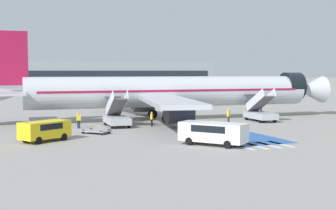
# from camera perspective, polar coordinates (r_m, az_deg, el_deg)

# --- Properties ---
(ground_plane) EXTENTS (600.00, 600.00, 0.00)m
(ground_plane) POSITION_cam_1_polar(r_m,az_deg,el_deg) (57.24, 1.21, -1.84)
(ground_plane) COLOR gray
(apron_leadline_yellow) EXTENTS (78.70, 4.94, 0.01)m
(apron_leadline_yellow) POSITION_cam_1_polar(r_m,az_deg,el_deg) (57.09, 0.55, -1.85)
(apron_leadline_yellow) COLOR gold
(apron_leadline_yellow) RESTS_ON ground_plane
(apron_stand_patch_blue) EXTENTS (6.00, 12.67, 0.01)m
(apron_stand_patch_blue) POSITION_cam_1_polar(r_m,az_deg,el_deg) (44.17, 7.61, -3.65)
(apron_stand_patch_blue) COLOR #2856A8
(apron_stand_patch_blue) RESTS_ON ground_plane
(apron_walkway_bar_0) EXTENTS (0.44, 3.60, 0.01)m
(apron_walkway_bar_0) POSITION_cam_1_polar(r_m,az_deg,el_deg) (37.60, 9.08, -5.04)
(apron_walkway_bar_0) COLOR silver
(apron_walkway_bar_0) RESTS_ON ground_plane
(apron_walkway_bar_1) EXTENTS (0.44, 3.60, 0.01)m
(apron_walkway_bar_1) POSITION_cam_1_polar(r_m,az_deg,el_deg) (38.22, 10.63, -4.91)
(apron_walkway_bar_1) COLOR silver
(apron_walkway_bar_1) RESTS_ON ground_plane
(apron_walkway_bar_2) EXTENTS (0.44, 3.60, 0.01)m
(apron_walkway_bar_2) POSITION_cam_1_polar(r_m,az_deg,el_deg) (38.87, 12.14, -4.78)
(apron_walkway_bar_2) COLOR silver
(apron_walkway_bar_2) RESTS_ON ground_plane
(apron_walkway_bar_3) EXTENTS (0.44, 3.60, 0.01)m
(apron_walkway_bar_3) POSITION_cam_1_polar(r_m,az_deg,el_deg) (39.54, 13.59, -4.65)
(apron_walkway_bar_3) COLOR silver
(apron_walkway_bar_3) RESTS_ON ground_plane
(airliner) EXTENTS (44.54, 35.54, 10.34)m
(airliner) POSITION_cam_1_polar(r_m,az_deg,el_deg) (56.62, -0.10, 1.59)
(airliner) COLOR #B7BCC4
(airliner) RESTS_ON ground_plane
(boarding_stairs_forward) EXTENTS (2.48, 5.34, 3.99)m
(boarding_stairs_forward) POSITION_cam_1_polar(r_m,az_deg,el_deg) (56.88, 11.17, -0.96)
(boarding_stairs_forward) COLOR #ADB2BA
(boarding_stairs_forward) RESTS_ON ground_plane
(boarding_stairs_aft) EXTENTS (2.48, 5.34, 4.00)m
(boarding_stairs_aft) POSITION_cam_1_polar(r_m,az_deg,el_deg) (50.72, -6.27, -1.52)
(boarding_stairs_aft) COLOR #ADB2BA
(boarding_stairs_aft) RESTS_ON ground_plane
(fuel_tanker) EXTENTS (11.02, 3.22, 3.45)m
(fuel_tanker) POSITION_cam_1_polar(r_m,az_deg,el_deg) (80.36, -9.96, 1.07)
(fuel_tanker) COLOR #38383D
(fuel_tanker) RESTS_ON ground_plane
(service_van_1) EXTENTS (4.90, 5.48, 1.85)m
(service_van_1) POSITION_cam_1_polar(r_m,az_deg,el_deg) (37.84, 5.51, -3.23)
(service_van_1) COLOR silver
(service_van_1) RESTS_ON ground_plane
(service_van_2) EXTENTS (4.60, 3.78, 1.74)m
(service_van_2) POSITION_cam_1_polar(r_m,az_deg,el_deg) (41.02, -14.79, -2.86)
(service_van_2) COLOR yellow
(service_van_2) RESTS_ON ground_plane
(baggage_cart) EXTENTS (2.85, 2.94, 0.87)m
(baggage_cart) POSITION_cam_1_polar(r_m,az_deg,el_deg) (45.34, -8.77, -3.14)
(baggage_cart) COLOR gray
(baggage_cart) RESTS_ON ground_plane
(ground_crew_0) EXTENTS (0.44, 0.48, 1.59)m
(ground_crew_0) POSITION_cam_1_polar(r_m,az_deg,el_deg) (50.58, -2.00, -1.60)
(ground_crew_0) COLOR black
(ground_crew_0) RESTS_ON ground_plane
(ground_crew_1) EXTENTS (0.48, 0.44, 1.79)m
(ground_crew_1) POSITION_cam_1_polar(r_m,az_deg,el_deg) (53.15, 7.39, -1.22)
(ground_crew_1) COLOR #2D2D33
(ground_crew_1) RESTS_ON ground_plane
(ground_crew_2) EXTENTS (0.43, 0.23, 1.70)m
(ground_crew_2) POSITION_cam_1_polar(r_m,az_deg,el_deg) (49.66, -10.84, -1.70)
(ground_crew_2) COLOR #191E38
(ground_crew_2) RESTS_ON ground_plane
(traffic_cone_0) EXTENTS (0.58, 0.58, 0.64)m
(traffic_cone_0) POSITION_cam_1_polar(r_m,az_deg,el_deg) (51.60, 5.83, -2.16)
(traffic_cone_0) COLOR orange
(traffic_cone_0) RESTS_ON ground_plane
(traffic_cone_1) EXTENTS (0.57, 0.57, 0.63)m
(traffic_cone_1) POSITION_cam_1_polar(r_m,az_deg,el_deg) (43.98, -17.47, -3.43)
(traffic_cone_1) COLOR orange
(traffic_cone_1) RESTS_ON ground_plane
(terminal_building) EXTENTS (86.07, 12.10, 8.42)m
(terminal_building) POSITION_cam_1_polar(r_m,az_deg,el_deg) (122.19, -14.13, 3.19)
(terminal_building) COLOR #89939E
(terminal_building) RESTS_ON ground_plane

